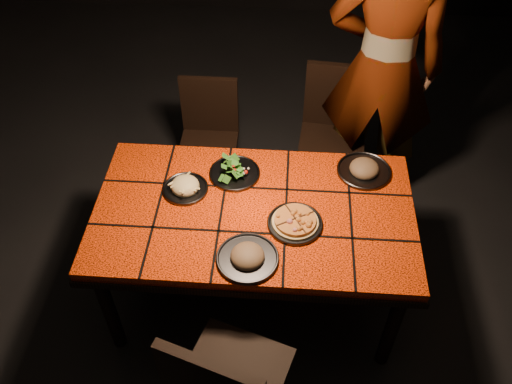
# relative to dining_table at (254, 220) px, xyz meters

# --- Properties ---
(room_shell) EXTENTS (6.04, 7.04, 3.08)m
(room_shell) POSITION_rel_dining_table_xyz_m (0.00, 0.00, 0.83)
(room_shell) COLOR black
(room_shell) RESTS_ON ground
(dining_table) EXTENTS (1.62, 0.92, 0.75)m
(dining_table) POSITION_rel_dining_table_xyz_m (0.00, 0.00, 0.00)
(dining_table) COLOR #FF3B08
(dining_table) RESTS_ON ground
(chair_far_left) EXTENTS (0.37, 0.37, 0.82)m
(chair_far_left) POSITION_rel_dining_table_xyz_m (-0.36, 0.92, -0.20)
(chair_far_left) COLOR black
(chair_far_left) RESTS_ON ground
(chair_far_right) EXTENTS (0.45, 0.45, 0.92)m
(chair_far_right) POSITION_rel_dining_table_xyz_m (0.45, 0.97, -0.14)
(chair_far_right) COLOR black
(chair_far_right) RESTS_ON ground
(diner) EXTENTS (0.77, 0.58, 1.93)m
(diner) POSITION_rel_dining_table_xyz_m (0.69, 0.98, 0.29)
(diner) COLOR brown
(diner) RESTS_ON ground
(plate_pizza) EXTENTS (0.31, 0.31, 0.04)m
(plate_pizza) POSITION_rel_dining_table_xyz_m (0.21, -0.08, 0.10)
(plate_pizza) COLOR #343438
(plate_pizza) RESTS_ON dining_table
(plate_pasta) EXTENTS (0.24, 0.24, 0.08)m
(plate_pasta) POSITION_rel_dining_table_xyz_m (-0.36, 0.11, 0.10)
(plate_pasta) COLOR #343438
(plate_pasta) RESTS_ON dining_table
(plate_salad) EXTENTS (0.27, 0.27, 0.07)m
(plate_salad) POSITION_rel_dining_table_xyz_m (-0.12, 0.24, 0.10)
(plate_salad) COLOR #343438
(plate_salad) RESTS_ON dining_table
(plate_mushroom_a) EXTENTS (0.29, 0.29, 0.10)m
(plate_mushroom_a) POSITION_rel_dining_table_xyz_m (-0.01, -0.31, 0.10)
(plate_mushroom_a) COLOR #343438
(plate_mushroom_a) RESTS_ON dining_table
(plate_mushroom_b) EXTENTS (0.29, 0.29, 0.09)m
(plate_mushroom_b) POSITION_rel_dining_table_xyz_m (0.56, 0.31, 0.10)
(plate_mushroom_b) COLOR #343438
(plate_mushroom_b) RESTS_ON dining_table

